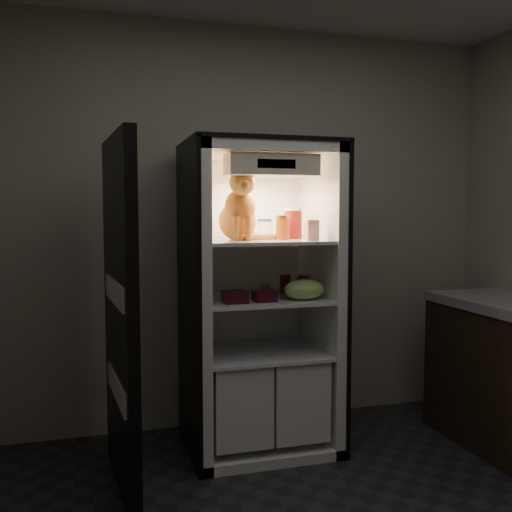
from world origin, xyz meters
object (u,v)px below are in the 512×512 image
(mayo_tub, at_px, (265,229))
(soda_can_b, at_px, (301,286))
(parmesan_shaker, at_px, (248,224))
(condiment_jar, at_px, (265,290))
(salsa_jar, at_px, (283,227))
(pepper_jar, at_px, (293,223))
(tabby_cat, at_px, (239,212))
(soda_can_c, at_px, (304,285))
(berry_box_right, at_px, (264,296))
(cream_carton, at_px, (312,230))
(grape_bag, at_px, (304,289))
(refrigerator, at_px, (258,319))
(berry_box_left, at_px, (235,297))
(soda_can_a, at_px, (285,284))

(mayo_tub, height_order, soda_can_b, mayo_tub)
(parmesan_shaker, relative_size, condiment_jar, 2.24)
(salsa_jar, bearing_deg, pepper_jar, 43.39)
(tabby_cat, height_order, salsa_jar, tabby_cat)
(pepper_jar, height_order, soda_can_c, pepper_jar)
(pepper_jar, relative_size, berry_box_right, 1.51)
(parmesan_shaker, xyz_separation_m, mayo_tub, (0.14, 0.11, -0.03))
(cream_carton, distance_m, grape_bag, 0.35)
(tabby_cat, distance_m, parmesan_shaker, 0.10)
(refrigerator, xyz_separation_m, grape_bag, (0.22, -0.23, 0.21))
(cream_carton, distance_m, soda_can_b, 0.39)
(grape_bag, bearing_deg, salsa_jar, 127.12)
(parmesan_shaker, height_order, soda_can_c, parmesan_shaker)
(refrigerator, bearing_deg, berry_box_right, -96.60)
(cream_carton, bearing_deg, soda_can_c, 89.70)
(parmesan_shaker, distance_m, berry_box_right, 0.46)
(soda_can_c, xyz_separation_m, grape_bag, (-0.04, -0.12, -0.01))
(parmesan_shaker, relative_size, berry_box_right, 1.53)
(salsa_jar, relative_size, grape_bag, 0.61)
(tabby_cat, bearing_deg, salsa_jar, -3.02)
(pepper_jar, bearing_deg, soda_can_c, -70.08)
(tabby_cat, xyz_separation_m, salsa_jar, (0.26, -0.04, -0.09))
(parmesan_shaker, height_order, grape_bag, parmesan_shaker)
(mayo_tub, distance_m, pepper_jar, 0.19)
(salsa_jar, height_order, berry_box_left, salsa_jar)
(cream_carton, relative_size, soda_can_a, 0.96)
(tabby_cat, bearing_deg, parmesan_shaker, 35.68)
(parmesan_shaker, xyz_separation_m, soda_can_b, (0.33, -0.03, -0.39))
(grape_bag, relative_size, berry_box_right, 1.93)
(refrigerator, height_order, tabby_cat, refrigerator)
(refrigerator, bearing_deg, berry_box_left, -132.16)
(soda_can_b, bearing_deg, soda_can_a, 122.65)
(refrigerator, relative_size, tabby_cat, 4.24)
(soda_can_b, height_order, berry_box_left, soda_can_b)
(mayo_tub, height_order, cream_carton, mayo_tub)
(condiment_jar, height_order, berry_box_left, condiment_jar)
(refrigerator, relative_size, condiment_jar, 22.08)
(salsa_jar, xyz_separation_m, condiment_jar, (-0.09, 0.06, -0.38))
(cream_carton, bearing_deg, mayo_tub, 120.77)
(soda_can_b, height_order, condiment_jar, soda_can_b)
(tabby_cat, relative_size, condiment_jar, 5.21)
(refrigerator, height_order, parmesan_shaker, refrigerator)
(tabby_cat, distance_m, berry_box_left, 0.51)
(soda_can_a, height_order, soda_can_c, soda_can_c)
(parmesan_shaker, bearing_deg, cream_carton, -31.82)
(mayo_tub, bearing_deg, tabby_cat, -143.39)
(pepper_jar, height_order, grape_bag, pepper_jar)
(condiment_jar, height_order, grape_bag, grape_bag)
(soda_can_a, bearing_deg, soda_can_b, -57.35)
(parmesan_shaker, distance_m, soda_can_b, 0.51)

